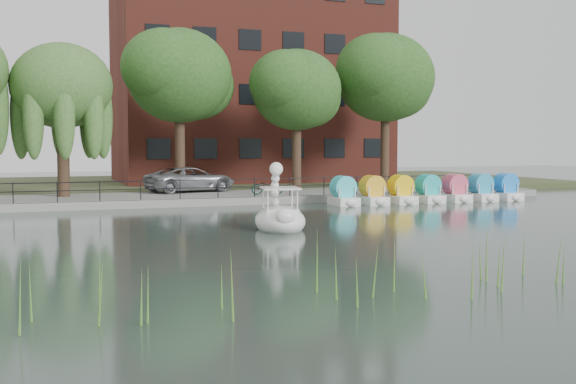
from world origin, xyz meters
TOP-DOWN VIEW (x-y plane):
  - ground_plane at (0.00, 0.00)m, footprint 120.00×120.00m
  - promenade at (0.00, 16.00)m, footprint 40.00×6.00m
  - kerb at (0.00, 13.05)m, footprint 40.00×0.25m
  - land_strip at (0.00, 30.00)m, footprint 60.00×22.00m
  - railing at (0.00, 13.25)m, footprint 32.00×0.05m
  - apartment_building at (7.00, 29.97)m, footprint 20.00×10.07m
  - willow_mid at (-7.50, 17.00)m, footprint 5.32×5.32m
  - broadleaf_center at (-1.00, 18.00)m, footprint 6.00×6.00m
  - broadleaf_right at (6.00, 17.50)m, footprint 5.40×5.40m
  - broadleaf_far at (12.50, 18.50)m, footprint 6.30×6.30m
  - minivan at (-0.36, 18.16)m, footprint 4.25×6.58m
  - bicycle at (3.13, 14.53)m, footprint 0.94×1.81m
  - swan_boat at (-0.43, 2.38)m, footprint 2.42×3.29m
  - pedal_boat_row at (11.30, 11.09)m, footprint 11.35×1.70m
  - reed_bank at (2.00, -9.50)m, footprint 24.00×2.40m

SIDE VIEW (x-z plane):
  - ground_plane at x=0.00m, z-range 0.00..0.00m
  - land_strip at x=0.00m, z-range 0.00..0.36m
  - promenade at x=0.00m, z-range 0.00..0.40m
  - kerb at x=0.00m, z-range 0.00..0.40m
  - swan_boat at x=-0.43m, z-range -0.71..1.82m
  - reed_bank at x=2.00m, z-range 0.00..1.20m
  - pedal_boat_row at x=11.30m, z-range -0.09..1.31m
  - bicycle at x=3.13m, z-range 0.40..1.40m
  - railing at x=0.00m, z-range 0.65..1.65m
  - minivan at x=-0.36m, z-range 0.40..2.09m
  - willow_mid at x=-7.50m, z-range 2.17..10.32m
  - broadleaf_right at x=6.00m, z-range 2.22..10.55m
  - broadleaf_center at x=-1.00m, z-range 2.44..11.69m
  - broadleaf_far at x=12.50m, z-range 2.54..12.25m
  - apartment_building at x=7.00m, z-range 0.36..18.36m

